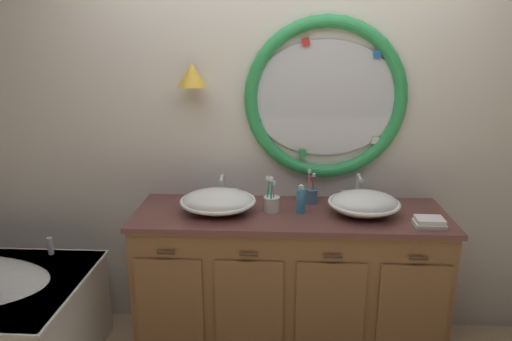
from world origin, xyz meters
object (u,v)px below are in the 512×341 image
Objects in this scene: sink_basin_left at (218,201)px; folded_hand_towel at (430,222)px; soap_dispenser at (301,200)px; sink_basin_right at (364,203)px; toothbrush_holder_right at (312,195)px; toothbrush_holder_left at (272,203)px.

sink_basin_left is 1.17m from folded_hand_towel.
sink_basin_left is at bearing -177.59° from soap_dispenser.
toothbrush_holder_right is (-0.29, 0.19, -0.02)m from sink_basin_right.
soap_dispenser is at bearing 176.77° from sink_basin_right.
folded_hand_towel is at bearing -25.51° from sink_basin_right.
sink_basin_left is 2.06× the size of toothbrush_holder_right.
soap_dispenser is (0.48, 0.02, 0.01)m from sink_basin_left.
toothbrush_holder_right is at bearing 19.42° from sink_basin_left.
folded_hand_towel is (0.32, -0.15, -0.05)m from sink_basin_right.
sink_basin_left is 0.31m from toothbrush_holder_left.
sink_basin_right is 1.91× the size of toothbrush_holder_right.
folded_hand_towel is (0.85, -0.18, -0.03)m from toothbrush_holder_left.
toothbrush_holder_left reaches higher than folded_hand_towel.
sink_basin_left is 0.48m from soap_dispenser.
soap_dispenser is 0.70m from folded_hand_towel.
toothbrush_holder_right is 0.19m from soap_dispenser.
toothbrush_holder_left reaches higher than sink_basin_right.
soap_dispenser is at bearing 165.58° from folded_hand_towel.
toothbrush_holder_left is (-0.52, 0.03, -0.02)m from sink_basin_right.
sink_basin_left is 2.04× the size of toothbrush_holder_left.
toothbrush_holder_right is 1.24× the size of soap_dispenser.
toothbrush_holder_left is (0.31, 0.03, -0.01)m from sink_basin_left.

